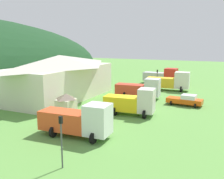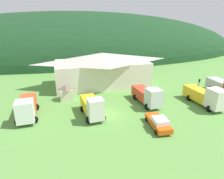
{
  "view_description": "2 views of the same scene",
  "coord_description": "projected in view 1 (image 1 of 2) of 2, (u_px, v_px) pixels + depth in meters",
  "views": [
    {
      "loc": [
        -32.18,
        -11.55,
        9.42
      ],
      "look_at": [
        1.85,
        4.5,
        2.32
      ],
      "focal_mm": 40.68,
      "sensor_mm": 36.0,
      "label": 1
    },
    {
      "loc": [
        -5.87,
        -26.95,
        14.03
      ],
      "look_at": [
        2.05,
        4.25,
        2.45
      ],
      "focal_mm": 31.38,
      "sensor_mm": 36.0,
      "label": 2
    }
  ],
  "objects": [
    {
      "name": "traffic_light_west",
      "position": [
        61.0,
        137.0,
        18.79
      ],
      "size": [
        0.2,
        0.32,
        4.06
      ],
      "color": "#4C4C51",
      "rests_on": "ground"
    },
    {
      "name": "heavy_rig_striped",
      "position": [
        171.0,
        81.0,
        49.61
      ],
      "size": [
        3.35,
        8.26,
        3.71
      ],
      "rotation": [
        0.0,
        0.0,
        -1.51
      ],
      "color": "silver",
      "rests_on": "ground"
    },
    {
      "name": "tow_truck_silver",
      "position": [
        141.0,
        88.0,
        42.63
      ],
      "size": [
        3.38,
        7.58,
        3.45
      ],
      "rotation": [
        0.0,
        0.0,
        -1.49
      ],
      "color": "silver",
      "rests_on": "ground"
    },
    {
      "name": "play_shed_cream",
      "position": [
        66.0,
        104.0,
        32.99
      ],
      "size": [
        2.44,
        2.17,
        2.82
      ],
      "color": "beige",
      "rests_on": "ground"
    },
    {
      "name": "traffic_light_east",
      "position": [
        157.0,
        77.0,
        51.33
      ],
      "size": [
        0.2,
        0.32,
        3.87
      ],
      "color": "#4C4C51",
      "rests_on": "ground"
    },
    {
      "name": "traffic_cone_near_pickup",
      "position": [
        151.0,
        103.0,
        39.3
      ],
      "size": [
        0.36,
        0.36,
        0.6
      ],
      "primitive_type": "cone",
      "color": "orange",
      "rests_on": "ground"
    },
    {
      "name": "service_pickup_orange",
      "position": [
        185.0,
        100.0,
        38.02
      ],
      "size": [
        2.63,
        5.31,
        1.66
      ],
      "rotation": [
        0.0,
        0.0,
        -1.64
      ],
      "color": "#E05210",
      "rests_on": "ground"
    },
    {
      "name": "depot_building",
      "position": [
        60.0,
        76.0,
        42.66
      ],
      "size": [
        21.44,
        10.51,
        7.25
      ],
      "color": "silver",
      "rests_on": "ground"
    },
    {
      "name": "crane_truck_red",
      "position": [
        162.0,
        76.0,
        57.57
      ],
      "size": [
        3.45,
        7.65,
        3.58
      ],
      "rotation": [
        0.0,
        0.0,
        -1.6
      ],
      "color": "red",
      "rests_on": "ground"
    },
    {
      "name": "ground_plane",
      "position": [
        136.0,
        111.0,
        35.19
      ],
      "size": [
        200.0,
        200.0,
        0.0
      ],
      "primitive_type": "plane",
      "color": "#5B9342"
    },
    {
      "name": "heavy_rig_white",
      "position": [
        79.0,
        120.0,
        25.24
      ],
      "size": [
        3.37,
        7.53,
        3.54
      ],
      "rotation": [
        0.0,
        0.0,
        -1.51
      ],
      "color": "white",
      "rests_on": "ground"
    },
    {
      "name": "flatbed_truck_yellow",
      "position": [
        133.0,
        102.0,
        32.82
      ],
      "size": [
        3.4,
        6.69,
        3.6
      ],
      "rotation": [
        0.0,
        0.0,
        -1.47
      ],
      "color": "silver",
      "rests_on": "ground"
    }
  ]
}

